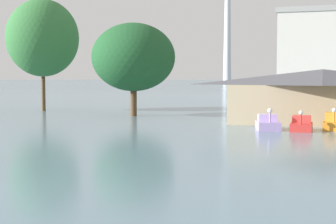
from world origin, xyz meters
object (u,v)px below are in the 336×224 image
at_px(boathouse, 323,95).
at_px(shoreline_tree_tall_left, 43,38).
at_px(pedal_boat_lavender, 268,124).
at_px(shoreline_tree_mid, 133,57).
at_px(pedal_boat_orange, 334,123).
at_px(pedal_boat_red, 301,125).

relative_size(boathouse, shoreline_tree_tall_left, 1.25).
distance_m(pedal_boat_lavender, shoreline_tree_mid, 19.08).
relative_size(pedal_boat_orange, shoreline_tree_tall_left, 0.19).
bearing_deg(pedal_boat_orange, pedal_boat_lavender, -72.65).
bearing_deg(pedal_boat_red, boathouse, 166.93).
bearing_deg(boathouse, pedal_boat_orange, -79.40).
height_order(pedal_boat_red, pedal_boat_orange, pedal_boat_orange).
height_order(pedal_boat_lavender, boathouse, boathouse).
bearing_deg(pedal_boat_red, pedal_boat_orange, 118.73).
height_order(pedal_boat_lavender, shoreline_tree_tall_left, shoreline_tree_tall_left).
bearing_deg(shoreline_tree_mid, pedal_boat_orange, -24.49).
bearing_deg(boathouse, shoreline_tree_mid, 167.86).
relative_size(pedal_boat_lavender, boathouse, 0.18).
bearing_deg(pedal_boat_lavender, shoreline_tree_mid, -138.16).
height_order(shoreline_tree_tall_left, shoreline_tree_mid, shoreline_tree_tall_left).
bearing_deg(pedal_boat_orange, shoreline_tree_tall_left, -110.38).
relative_size(pedal_boat_red, shoreline_tree_tall_left, 0.19).
xyz_separation_m(pedal_boat_red, shoreline_tree_mid, (-17.47, 10.34, 5.66)).
bearing_deg(shoreline_tree_tall_left, shoreline_tree_mid, -18.76).
height_order(pedal_boat_red, boathouse, boathouse).
bearing_deg(pedal_boat_lavender, pedal_boat_red, 77.53).
height_order(pedal_boat_red, shoreline_tree_tall_left, shoreline_tree_tall_left).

